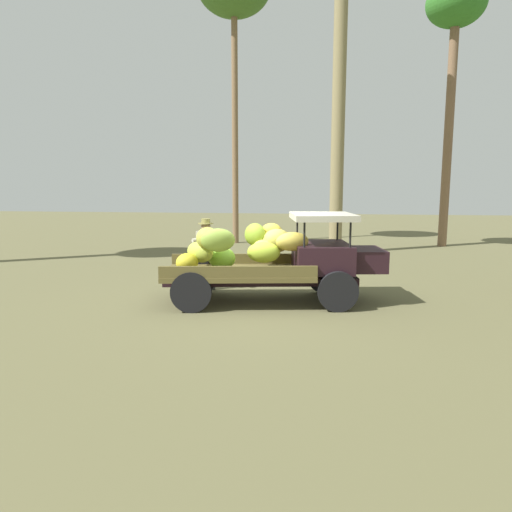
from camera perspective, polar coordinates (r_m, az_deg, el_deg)
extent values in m
plane|color=brown|center=(9.82, 0.95, -5.58)|extent=(60.00, 60.00, 0.00)
cube|color=black|center=(9.74, 0.59, -3.03)|extent=(4.02, 1.06, 0.16)
cylinder|color=black|center=(10.67, 8.28, -2.36)|extent=(0.80, 0.26, 0.79)
cylinder|color=black|center=(9.13, 9.90, -4.28)|extent=(0.80, 0.26, 0.79)
cylinder|color=black|center=(10.58, -6.87, -2.42)|extent=(0.80, 0.26, 0.79)
cylinder|color=black|center=(9.03, -7.88, -4.38)|extent=(0.80, 0.26, 0.79)
cube|color=brown|center=(9.70, -2.07, -2.00)|extent=(3.23, 2.17, 0.10)
cube|color=brown|center=(10.46, -2.00, -0.33)|extent=(2.98, 0.55, 0.22)
cube|color=brown|center=(8.89, -2.16, -1.94)|extent=(2.98, 0.55, 0.22)
cube|color=black|center=(9.77, 7.94, -0.07)|extent=(1.32, 1.67, 0.55)
cube|color=black|center=(9.96, 13.06, -0.37)|extent=(0.86, 1.16, 0.44)
cylinder|color=black|center=(10.41, 9.85, 3.47)|extent=(0.04, 0.04, 0.55)
cylinder|color=black|center=(9.15, 11.37, 2.73)|extent=(0.04, 0.04, 0.55)
cylinder|color=black|center=(10.28, 5.02, 3.50)|extent=(0.04, 0.04, 0.55)
cylinder|color=black|center=(9.00, 5.89, 2.76)|extent=(0.04, 0.04, 0.55)
cube|color=#B2AD98|center=(9.68, 8.05, 4.76)|extent=(1.44, 1.69, 0.12)
ellipsoid|color=#B7BB47|center=(9.31, -5.89, 2.19)|extent=(0.67, 0.68, 0.51)
ellipsoid|color=yellow|center=(10.25, -6.20, 0.80)|extent=(0.60, 0.62, 0.47)
ellipsoid|color=yellow|center=(10.13, 1.90, 2.74)|extent=(0.51, 0.51, 0.57)
ellipsoid|color=gold|center=(9.35, 4.41, 1.76)|extent=(0.82, 0.73, 0.48)
ellipsoid|color=#C8BE4F|center=(9.91, 2.53, 1.88)|extent=(0.75, 0.69, 0.53)
ellipsoid|color=tan|center=(9.75, 0.85, 0.63)|extent=(0.56, 0.47, 0.47)
ellipsoid|color=#B7C944|center=(9.57, -6.79, 0.48)|extent=(0.81, 0.76, 0.52)
ellipsoid|color=yellow|center=(9.39, -8.35, -0.79)|extent=(0.64, 0.64, 0.42)
ellipsoid|color=#B4D038|center=(9.35, 0.94, 0.44)|extent=(0.69, 0.55, 0.54)
ellipsoid|color=#8DAD2F|center=(9.95, -0.12, 2.62)|extent=(0.61, 0.58, 0.51)
ellipsoid|color=#93B441|center=(9.03, -4.63, 1.92)|extent=(0.77, 0.70, 0.60)
ellipsoid|color=#80BA33|center=(9.76, -4.17, -0.24)|extent=(0.70, 0.61, 0.51)
cylinder|color=#383B3E|center=(10.94, -5.38, -2.02)|extent=(0.15, 0.15, 0.79)
cylinder|color=#383B3E|center=(11.04, -6.64, -1.95)|extent=(0.15, 0.15, 0.79)
cube|color=#B6B29A|center=(10.88, -6.07, 1.53)|extent=(0.43, 0.29, 0.57)
cylinder|color=#B6B29A|center=(10.74, -5.78, 1.90)|extent=(0.29, 0.40, 0.10)
cylinder|color=#B6B29A|center=(10.82, -6.76, 1.93)|extent=(0.36, 0.35, 0.10)
sphere|color=#957556|center=(10.84, -6.10, 3.60)|extent=(0.22, 0.22, 0.22)
cylinder|color=olive|center=(10.84, -6.11, 3.95)|extent=(0.34, 0.34, 0.02)
cylinder|color=olive|center=(10.83, -6.11, 4.26)|extent=(0.20, 0.20, 0.10)
cylinder|color=brown|center=(19.98, 22.29, 13.43)|extent=(0.34, 0.34, 8.59)
ellipsoid|color=#367B2A|center=(20.96, 23.11, 26.39)|extent=(2.17, 2.17, 1.74)
cylinder|color=brown|center=(19.70, -2.56, 15.39)|extent=(0.25, 0.25, 9.45)
cylinder|color=#867851|center=(16.92, 9.97, 16.90)|extent=(0.45, 0.45, 9.75)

